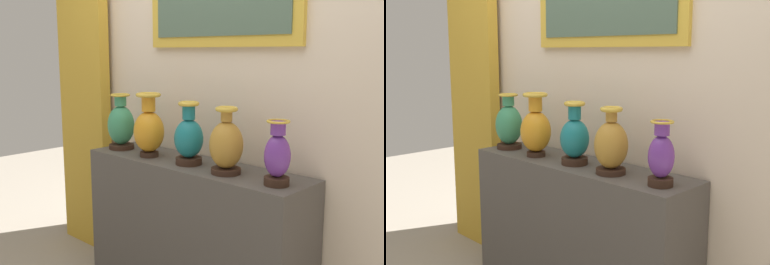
{
  "view_description": "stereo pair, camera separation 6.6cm",
  "coord_description": "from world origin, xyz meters",
  "views": [
    {
      "loc": [
        1.75,
        -1.84,
        1.47
      ],
      "look_at": [
        0.0,
        0.0,
        1.03
      ],
      "focal_mm": 43.84,
      "sensor_mm": 36.0,
      "label": 1
    },
    {
      "loc": [
        1.8,
        -1.8,
        1.47
      ],
      "look_at": [
        0.0,
        0.0,
        1.03
      ],
      "focal_mm": 43.84,
      "sensor_mm": 36.0,
      "label": 2
    }
  ],
  "objects": [
    {
      "name": "vase_jade",
      "position": [
        -0.59,
        -0.03,
        1.01
      ],
      "size": [
        0.17,
        0.17,
        0.35
      ],
      "color": "#382319",
      "rests_on": "display_shelf"
    },
    {
      "name": "vase_ochre",
      "position": [
        0.28,
        -0.05,
        1.01
      ],
      "size": [
        0.17,
        0.17,
        0.34
      ],
      "color": "#382319",
      "rests_on": "display_shelf"
    },
    {
      "name": "vase_amber",
      "position": [
        -0.3,
        -0.06,
        1.02
      ],
      "size": [
        0.18,
        0.18,
        0.38
      ],
      "color": "#382319",
      "rests_on": "display_shelf"
    },
    {
      "name": "back_wall",
      "position": [
        0.0,
        0.24,
        1.55
      ],
      "size": [
        3.3,
        0.14,
        3.1
      ],
      "color": "beige",
      "rests_on": "ground_plane"
    },
    {
      "name": "vase_violet",
      "position": [
        0.59,
        -0.05,
        1.0
      ],
      "size": [
        0.12,
        0.12,
        0.31
      ],
      "color": "#382319",
      "rests_on": "display_shelf"
    },
    {
      "name": "vase_teal",
      "position": [
        0.01,
        -0.03,
        1.0
      ],
      "size": [
        0.16,
        0.16,
        0.35
      ],
      "color": "#382319",
      "rests_on": "display_shelf"
    },
    {
      "name": "display_shelf",
      "position": [
        0.0,
        0.0,
        0.43
      ],
      "size": [
        1.43,
        0.37,
        0.86
      ],
      "primitive_type": "cube",
      "color": "#4C4742",
      "rests_on": "ground_plane"
    },
    {
      "name": "curtain_gold",
      "position": [
        -1.22,
        0.12,
        1.3
      ],
      "size": [
        0.53,
        0.08,
        2.6
      ],
      "primitive_type": "cube",
      "color": "gold",
      "rests_on": "ground_plane"
    }
  ]
}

